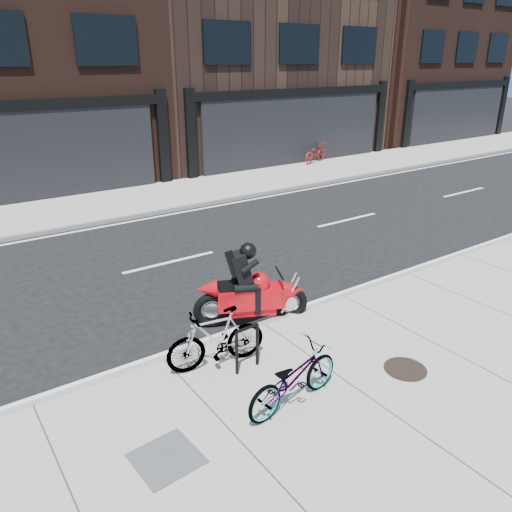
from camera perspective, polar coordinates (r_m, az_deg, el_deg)
ground at (r=10.73m, az=-5.22°, el=-4.08°), size 120.00×120.00×0.00m
sidewalk_near at (r=7.42m, az=15.40°, el=-17.43°), size 60.00×6.00×0.13m
sidewalk_far at (r=17.49m, az=-18.05°, el=5.41°), size 60.00×3.50×0.13m
building_mideast at (r=27.31m, az=-2.39°, el=25.03°), size 12.00×10.00×12.50m
building_east at (r=35.26m, az=15.90°, el=23.95°), size 10.00×10.00×13.00m
bike_rack at (r=7.75m, az=-1.02°, el=-10.07°), size 0.45×0.08×0.75m
bicycle_front at (r=7.07m, az=4.28°, el=-13.70°), size 1.70×0.76×0.86m
bicycle_rear at (r=7.85m, az=-4.59°, el=-9.34°), size 1.66×0.72×0.96m
motorcycle at (r=9.21m, az=-0.00°, el=-4.00°), size 2.03×1.19×1.62m
bicycle_far at (r=23.67m, az=6.76°, el=11.63°), size 1.81×1.15×0.90m
manhole_cover at (r=8.31m, az=16.69°, el=-12.27°), size 0.86×0.86×0.02m
utility_grate at (r=6.61m, az=-10.20°, el=-21.79°), size 0.81×0.81×0.02m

